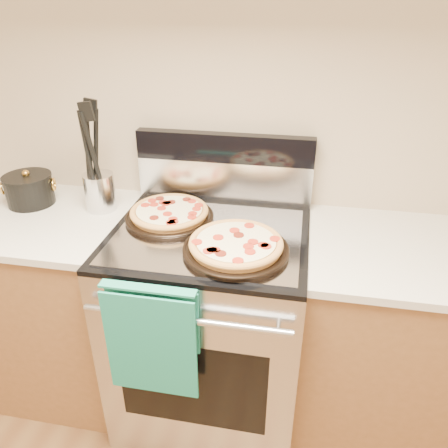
% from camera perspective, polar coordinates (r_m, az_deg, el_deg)
% --- Properties ---
extents(wall_back, '(4.00, 0.00, 4.00)m').
position_cam_1_polar(wall_back, '(1.86, 0.27, 15.91)').
color(wall_back, tan).
rests_on(wall_back, ground).
extents(range_body, '(0.76, 0.68, 0.90)m').
position_cam_1_polar(range_body, '(1.96, -1.70, -13.17)').
color(range_body, '#B7B7BC').
rests_on(range_body, ground).
extents(oven_window, '(0.56, 0.01, 0.40)m').
position_cam_1_polar(oven_window, '(1.73, -4.19, -20.37)').
color(oven_window, black).
rests_on(oven_window, range_body).
extents(cooktop, '(0.76, 0.68, 0.02)m').
position_cam_1_polar(cooktop, '(1.69, -1.92, -1.40)').
color(cooktop, black).
rests_on(cooktop, range_body).
extents(backsplash_lower, '(0.76, 0.06, 0.18)m').
position_cam_1_polar(backsplash_lower, '(1.92, 0.03, 5.70)').
color(backsplash_lower, silver).
rests_on(backsplash_lower, cooktop).
extents(backsplash_upper, '(0.76, 0.06, 0.12)m').
position_cam_1_polar(backsplash_upper, '(1.87, 0.03, 9.95)').
color(backsplash_upper, black).
rests_on(backsplash_upper, backsplash_lower).
extents(oven_handle, '(0.70, 0.03, 0.03)m').
position_cam_1_polar(oven_handle, '(1.46, -5.08, -12.39)').
color(oven_handle, silver).
rests_on(oven_handle, range_body).
extents(dish_towel, '(0.32, 0.05, 0.42)m').
position_cam_1_polar(dish_towel, '(1.55, -9.33, -14.54)').
color(dish_towel, '#167264').
rests_on(dish_towel, oven_handle).
extents(foil_sheet, '(0.70, 0.55, 0.01)m').
position_cam_1_polar(foil_sheet, '(1.66, -2.14, -1.52)').
color(foil_sheet, gray).
rests_on(foil_sheet, cooktop).
extents(cabinet_left, '(1.00, 0.62, 0.88)m').
position_cam_1_polar(cabinet_left, '(2.30, -23.74, -9.10)').
color(cabinet_left, brown).
rests_on(cabinet_left, ground).
extents(countertop_left, '(1.02, 0.64, 0.03)m').
position_cam_1_polar(countertop_left, '(2.08, -26.13, 1.00)').
color(countertop_left, beige).
rests_on(countertop_left, cabinet_left).
extents(cabinet_right, '(1.00, 0.62, 0.88)m').
position_cam_1_polar(cabinet_right, '(2.04, 24.39, -14.74)').
color(cabinet_right, brown).
rests_on(cabinet_right, ground).
extents(countertop_right, '(1.02, 0.64, 0.03)m').
position_cam_1_polar(countertop_right, '(1.78, 27.25, -3.79)').
color(countertop_right, beige).
rests_on(countertop_right, cabinet_right).
extents(pepperoni_pizza_back, '(0.45, 0.45, 0.05)m').
position_cam_1_polar(pepperoni_pizza_back, '(1.78, -7.13, 1.35)').
color(pepperoni_pizza_back, '#B77638').
rests_on(pepperoni_pizza_back, foil_sheet).
extents(pepperoni_pizza_front, '(0.46, 0.46, 0.05)m').
position_cam_1_polar(pepperoni_pizza_front, '(1.54, 1.58, -2.85)').
color(pepperoni_pizza_front, '#B77638').
rests_on(pepperoni_pizza_front, foil_sheet).
extents(utensil_crock, '(0.17, 0.17, 0.16)m').
position_cam_1_polar(utensil_crock, '(1.93, -15.90, 4.07)').
color(utensil_crock, silver).
rests_on(utensil_crock, countertop_left).
extents(saucepan, '(0.26, 0.26, 0.12)m').
position_cam_1_polar(saucepan, '(2.10, -24.05, 3.99)').
color(saucepan, black).
rests_on(saucepan, countertop_left).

